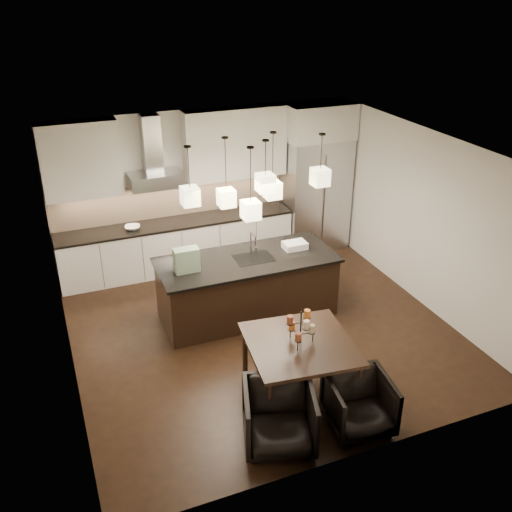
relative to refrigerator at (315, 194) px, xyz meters
name	(u,v)px	position (x,y,z in m)	size (l,w,h in m)	color
floor	(261,329)	(-2.10, -2.38, -1.08)	(5.50, 5.50, 0.02)	black
ceiling	(262,149)	(-2.10, -2.38, 1.73)	(5.50, 5.50, 0.02)	white
wall_back	(204,186)	(-2.10, 0.38, 0.32)	(5.50, 0.02, 2.80)	silver
wall_front	(364,354)	(-2.10, -5.14, 0.32)	(5.50, 0.02, 2.80)	silver
wall_left	(59,281)	(-4.86, -2.38, 0.32)	(0.02, 5.50, 2.80)	silver
wall_right	(422,218)	(0.66, -2.38, 0.32)	(0.02, 5.50, 2.80)	silver
refrigerator	(315,194)	(0.00, 0.00, 0.00)	(1.20, 0.72, 2.15)	#B7B7BA
fridge_panel	(319,121)	(0.00, 0.00, 1.40)	(1.26, 0.72, 0.65)	silver
lower_cabinets	(178,246)	(-2.73, 0.05, -0.64)	(4.21, 0.62, 0.88)	silver
countertop	(177,223)	(-2.73, 0.05, -0.17)	(4.21, 0.66, 0.04)	black
backsplash	(171,199)	(-2.73, 0.35, 0.16)	(4.21, 0.02, 0.63)	tan
upper_cab_left	(80,160)	(-4.20, 0.19, 1.10)	(1.25, 0.35, 1.25)	silver
upper_cab_right	(235,143)	(-1.55, 0.19, 1.10)	(1.86, 0.35, 1.25)	silver
hood_canopy	(156,180)	(-3.03, 0.10, 0.65)	(0.90, 0.52, 0.24)	#B7B7BA
hood_chimney	(151,143)	(-3.03, 0.21, 1.24)	(0.30, 0.28, 0.96)	#B7B7BA
fruit_bowl	(132,228)	(-3.51, 0.00, -0.12)	(0.26, 0.26, 0.06)	silver
island_body	(247,288)	(-2.14, -1.89, -0.61)	(2.66, 1.06, 0.94)	black
island_top	(247,260)	(-2.14, -1.89, -0.12)	(2.74, 1.15, 0.04)	black
faucet	(251,243)	(-2.03, -1.79, 0.11)	(0.11, 0.26, 0.40)	silver
tote_bag	(186,260)	(-3.09, -1.94, 0.08)	(0.36, 0.19, 0.36)	#164F27
food_container	(295,245)	(-1.30, -1.84, -0.04)	(0.36, 0.26, 0.11)	silver
dining_table	(299,368)	(-2.21, -3.92, -0.69)	(1.29, 1.29, 0.77)	black
candelabra	(301,327)	(-2.21, -3.92, -0.08)	(0.37, 0.37, 0.45)	black
candle_a	(312,329)	(-2.07, -3.93, -0.12)	(0.08, 0.08, 0.10)	beige
candle_b	(292,326)	(-2.27, -3.79, -0.12)	(0.08, 0.08, 0.10)	orange
candle_c	(298,337)	(-2.30, -4.03, -0.12)	(0.08, 0.08, 0.10)	brown
candle_d	(307,314)	(-2.09, -3.84, 0.05)	(0.08, 0.08, 0.10)	orange
candle_e	(290,320)	(-2.34, -3.88, 0.05)	(0.08, 0.08, 0.10)	brown
candle_f	(306,325)	(-2.20, -4.05, 0.05)	(0.08, 0.08, 0.10)	beige
armchair_left	(279,417)	(-2.80, -4.62, -0.70)	(0.80, 0.82, 0.75)	black
armchair_right	(359,404)	(-1.82, -4.74, -0.74)	(0.73, 0.75, 0.68)	black
pendant_a	(190,196)	(-2.95, -1.84, 1.01)	(0.24, 0.24, 0.26)	#FDF7B5
pendant_b	(226,198)	(-2.34, -1.59, 0.81)	(0.24, 0.24, 0.26)	#FDF7B5
pendant_c	(265,183)	(-1.86, -1.94, 1.10)	(0.24, 0.24, 0.26)	#FDF7B5
pendant_d	(272,190)	(-1.59, -1.57, 0.83)	(0.24, 0.24, 0.26)	#FDF7B5
pendant_e	(320,177)	(-0.97, -1.93, 1.07)	(0.24, 0.24, 0.26)	#FDF7B5
pendant_f	(251,210)	(-2.18, -2.19, 0.82)	(0.24, 0.24, 0.26)	#FDF7B5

